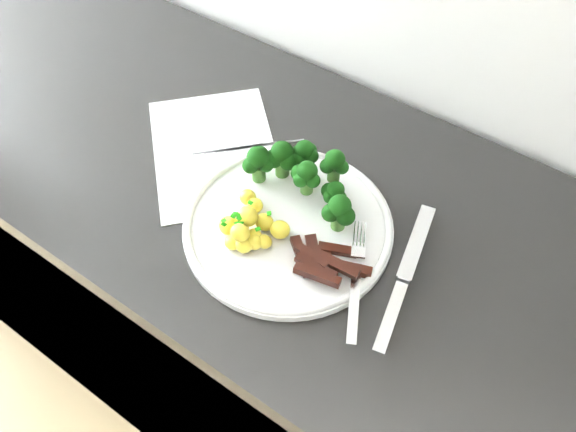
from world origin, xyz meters
TOP-DOWN VIEW (x-y plane):
  - counter at (0.05, 1.68)m, footprint 2.30×0.57m
  - recipe_paper at (-0.13, 1.70)m, footprint 0.34×0.33m
  - plate at (0.06, 1.64)m, footprint 0.31×0.31m
  - broccoli at (0.04, 1.70)m, footprint 0.20×0.11m
  - potatoes at (0.02, 1.59)m, footprint 0.10×0.10m
  - beef_strips at (0.14, 1.61)m, footprint 0.13×0.09m
  - fork at (0.19, 1.60)m, footprint 0.10×0.18m
  - knife at (0.24, 1.63)m, footprint 0.07×0.25m

SIDE VIEW (x-z plane):
  - counter at x=0.05m, z-range 0.00..0.86m
  - recipe_paper at x=-0.13m, z-range 0.86..0.86m
  - plate at x=0.06m, z-range 0.86..0.88m
  - knife at x=0.24m, z-range 0.86..0.88m
  - fork at x=0.19m, z-range 0.87..0.89m
  - beef_strips at x=0.14m, z-range 0.87..0.89m
  - potatoes at x=0.02m, z-range 0.86..0.91m
  - broccoli at x=0.04m, z-range 0.88..0.95m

